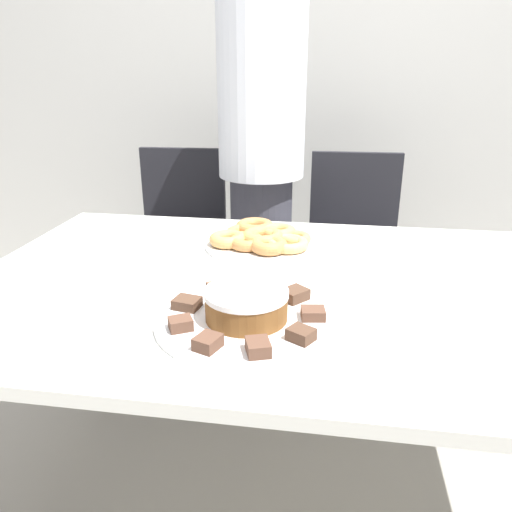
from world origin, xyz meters
name	(u,v)px	position (x,y,z in m)	size (l,w,h in m)	color
ground_plane	(280,496)	(0.00, 0.00, 0.00)	(12.00, 12.00, 0.00)	gray
wall_back	(319,53)	(0.00, 1.62, 1.30)	(8.00, 0.05, 2.60)	beige
table	(285,307)	(0.00, 0.00, 0.65)	(1.64, 1.04, 0.72)	silver
person_standing	(261,164)	(-0.18, 0.83, 0.86)	(0.34, 0.34, 1.64)	#383842
office_chair_left	(179,254)	(-0.58, 0.92, 0.42)	(0.46, 0.46, 0.89)	black
office_chair_right	(352,264)	(0.21, 0.92, 0.42)	(0.45, 0.45, 0.89)	black
plate_cake	(247,320)	(-0.06, -0.23, 0.73)	(0.39, 0.39, 0.01)	white
plate_donuts	(263,245)	(-0.10, 0.26, 0.73)	(0.35, 0.35, 0.01)	white
frosted_cake	(246,304)	(-0.06, -0.23, 0.76)	(0.18, 0.18, 0.07)	brown
lamington_0	(258,347)	(-0.02, -0.36, 0.74)	(0.06, 0.06, 0.03)	brown
lamington_1	(301,334)	(0.06, -0.30, 0.74)	(0.06, 0.06, 0.02)	#513828
lamington_2	(313,313)	(0.08, -0.21, 0.74)	(0.06, 0.05, 0.02)	brown
lamington_3	(295,294)	(0.03, -0.12, 0.74)	(0.07, 0.07, 0.03)	#513828
lamington_4	(258,285)	(-0.06, -0.09, 0.74)	(0.04, 0.05, 0.03)	#513828
lamington_5	(218,289)	(-0.15, -0.12, 0.74)	(0.06, 0.06, 0.02)	brown
lamington_6	(187,303)	(-0.20, -0.20, 0.74)	(0.06, 0.06, 0.02)	#513828
lamington_7	(181,324)	(-0.19, -0.30, 0.74)	(0.06, 0.06, 0.02)	brown
lamington_8	(208,342)	(-0.11, -0.36, 0.74)	(0.06, 0.06, 0.03)	brown
donut_0	(263,237)	(-0.10, 0.26, 0.75)	(0.13, 0.13, 0.04)	#D18E4C
donut_1	(255,227)	(-0.13, 0.35, 0.75)	(0.12, 0.12, 0.04)	#C68447
donut_2	(243,233)	(-0.16, 0.29, 0.75)	(0.11, 0.11, 0.03)	#D18E4C
donut_3	(228,239)	(-0.20, 0.22, 0.75)	(0.11, 0.11, 0.04)	tan
donut_4	(247,242)	(-0.13, 0.21, 0.75)	(0.11, 0.11, 0.03)	#C68447
donut_5	(269,246)	(-0.07, 0.18, 0.75)	(0.11, 0.11, 0.04)	#C68447
donut_6	(288,244)	(-0.02, 0.22, 0.75)	(0.12, 0.12, 0.03)	#E5AD66
donut_7	(296,238)	(0.00, 0.28, 0.74)	(0.10, 0.10, 0.03)	tan
donut_8	(279,232)	(-0.05, 0.32, 0.75)	(0.11, 0.11, 0.04)	tan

